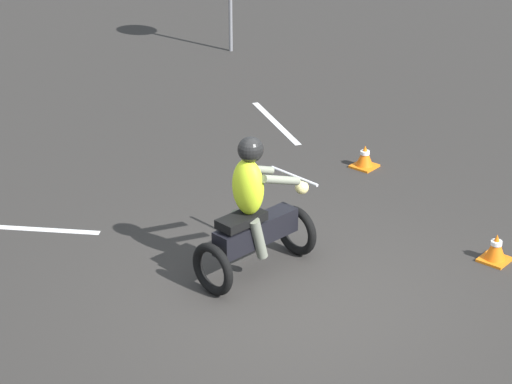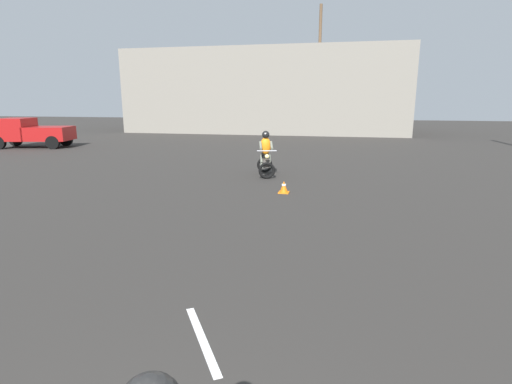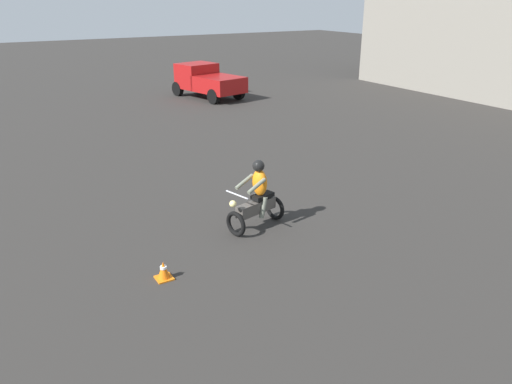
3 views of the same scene
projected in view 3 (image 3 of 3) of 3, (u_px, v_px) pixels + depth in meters
name	position (u px, v px, depth m)	size (l,w,h in m)	color
motorcycle_rider_background	(257.00, 199.00, 11.63)	(0.96, 1.56, 1.66)	black
pickup_truck	(207.00, 80.00, 26.63)	(4.46, 2.82, 1.73)	black
traffic_cone_mid_left	(164.00, 271.00, 9.65)	(0.32, 0.32, 0.37)	orange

